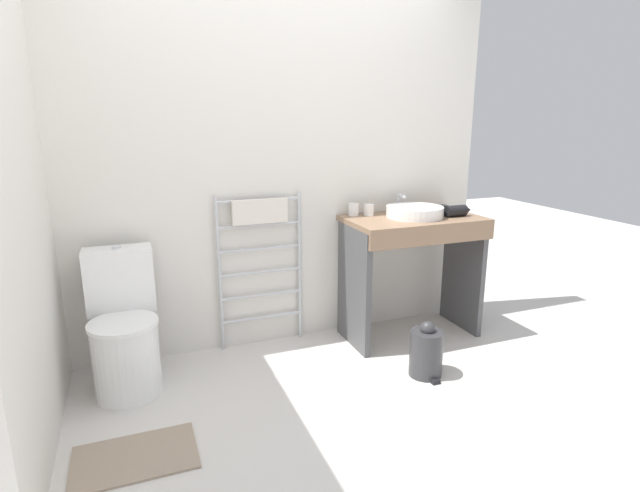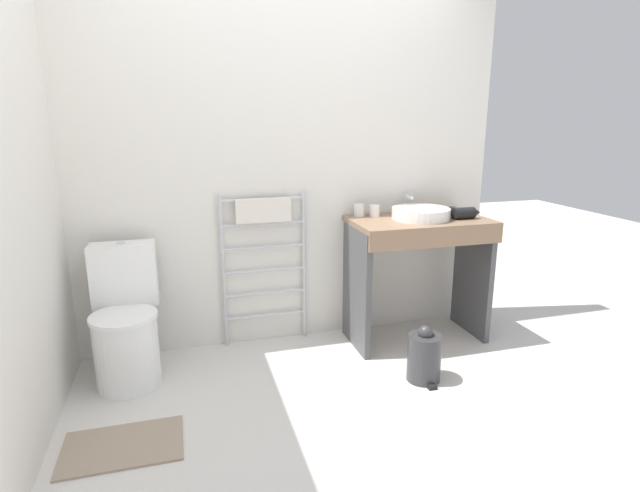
% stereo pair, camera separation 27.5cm
% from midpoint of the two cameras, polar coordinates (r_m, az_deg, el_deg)
% --- Properties ---
extents(ground_plane, '(12.00, 12.00, 0.00)m').
position_cam_midpoint_polar(ground_plane, '(2.68, 5.67, -20.88)').
color(ground_plane, silver).
extents(wall_back, '(3.03, 0.12, 2.40)m').
position_cam_midpoint_polar(wall_back, '(3.43, -1.83, 8.72)').
color(wall_back, silver).
rests_on(wall_back, ground_plane).
extents(wall_side, '(0.12, 1.85, 2.40)m').
position_cam_midpoint_polar(wall_side, '(2.73, -29.09, 5.44)').
color(wall_side, silver).
rests_on(wall_side, ground_plane).
extents(toilet, '(0.39, 0.53, 0.82)m').
position_cam_midpoint_polar(toilet, '(3.17, -19.00, -8.68)').
color(toilet, white).
rests_on(toilet, ground_plane).
extents(towel_radiator, '(0.58, 0.06, 1.06)m').
position_cam_midpoint_polar(towel_radiator, '(3.37, -4.11, 0.65)').
color(towel_radiator, silver).
rests_on(towel_radiator, ground_plane).
extents(vanity_counter, '(0.94, 0.54, 0.88)m').
position_cam_midpoint_polar(vanity_counter, '(3.55, 13.39, -1.57)').
color(vanity_counter, '#84664C').
rests_on(vanity_counter, ground_plane).
extents(sink_basin, '(0.39, 0.39, 0.08)m').
position_cam_midpoint_polar(sink_basin, '(3.49, 13.69, 3.66)').
color(sink_basin, white).
rests_on(sink_basin, vanity_counter).
extents(faucet, '(0.02, 0.10, 0.13)m').
position_cam_midpoint_polar(faucet, '(3.66, 12.11, 4.97)').
color(faucet, silver).
rests_on(faucet, vanity_counter).
extents(cup_near_wall, '(0.07, 0.07, 0.09)m').
position_cam_midpoint_polar(cup_near_wall, '(3.50, 6.76, 4.07)').
color(cup_near_wall, white).
rests_on(cup_near_wall, vanity_counter).
extents(cup_near_edge, '(0.07, 0.07, 0.08)m').
position_cam_midpoint_polar(cup_near_edge, '(3.51, 8.51, 3.99)').
color(cup_near_edge, white).
rests_on(cup_near_edge, vanity_counter).
extents(hair_dryer, '(0.20, 0.17, 0.08)m').
position_cam_midpoint_polar(hair_dryer, '(3.58, 18.29, 3.61)').
color(hair_dryer, black).
rests_on(hair_dryer, vanity_counter).
extents(trash_bin, '(0.20, 0.23, 0.35)m').
position_cam_midpoint_polar(trash_bin, '(3.16, 14.33, -12.16)').
color(trash_bin, '#333335').
rests_on(trash_bin, ground_plane).
extents(bath_mat, '(0.56, 0.36, 0.01)m').
position_cam_midpoint_polar(bath_mat, '(2.72, -18.77, -20.91)').
color(bath_mat, gray).
rests_on(bath_mat, ground_plane).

